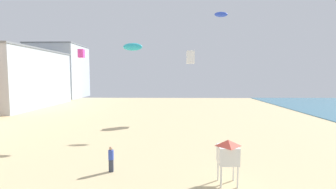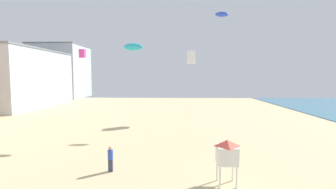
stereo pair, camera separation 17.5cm
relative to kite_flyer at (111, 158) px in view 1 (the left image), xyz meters
The scene contains 8 objects.
boardwalk_hotel_mid 42.20m from the kite_flyer, 132.23° to the left, with size 14.78×21.72×11.32m.
boardwalk_hotel_far 58.69m from the kite_flyer, 118.89° to the left, with size 12.92×13.11×14.72m.
kite_flyer is the anchor object (origin of this frame).
lifeguard_stand 7.25m from the kite_flyer, 12.46° to the right, with size 1.10×1.10×2.55m.
kite_magenta_box 22.12m from the kite_flyer, 115.88° to the left, with size 0.75×0.75×1.17m.
kite_blue_parafoil 22.48m from the kite_flyer, 57.59° to the left, with size 1.64×0.45×0.64m.
kite_cyan_parafoil 12.15m from the kite_flyer, 90.56° to the left, with size 1.92×0.53×0.75m.
kite_white_box 20.94m from the kite_flyer, 71.00° to the left, with size 1.09×1.09×1.71m.
Camera 1 is at (3.11, -4.90, 6.11)m, focal length 25.09 mm.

